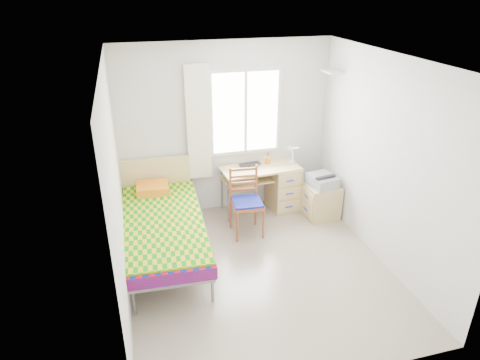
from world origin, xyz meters
name	(u,v)px	position (x,y,z in m)	size (l,w,h in m)	color
floor	(259,269)	(0.00, 0.00, 0.00)	(3.50, 3.50, 0.00)	#BCAD93
ceiling	(264,60)	(0.00, 0.00, 2.60)	(3.50, 3.50, 0.00)	white
wall_back	(226,130)	(0.00, 1.75, 1.30)	(3.20, 3.20, 0.00)	silver
wall_left	(116,193)	(-1.60, 0.00, 1.30)	(3.50, 3.50, 0.00)	silver
wall_right	(385,162)	(1.60, 0.00, 1.30)	(3.50, 3.50, 0.00)	silver
window	(245,112)	(0.30, 1.73, 1.55)	(1.10, 0.04, 1.30)	white
curtain	(198,124)	(-0.42, 1.68, 1.45)	(0.35, 0.05, 1.70)	#FAF6CE
floating_shelf	(332,72)	(1.49, 1.40, 2.15)	(0.20, 0.32, 0.03)	white
bed	(162,223)	(-1.12, 0.68, 0.47)	(1.15, 2.30, 0.98)	gray
desk	(279,185)	(0.79, 1.47, 0.41)	(1.23, 0.64, 0.75)	#DABD72
chair	(246,198)	(0.10, 0.93, 0.55)	(0.45, 0.45, 0.98)	brown
cabinet	(321,201)	(1.32, 1.04, 0.26)	(0.50, 0.44, 0.53)	tan
printer	(322,180)	(1.31, 1.04, 0.62)	(0.42, 0.47, 0.18)	gray
laptop	(251,166)	(0.34, 1.55, 0.76)	(0.35, 0.22, 0.03)	black
pen_cup	(268,160)	(0.62, 1.59, 0.80)	(0.08, 0.08, 0.10)	orange
task_lamp	(292,152)	(0.94, 1.40, 0.97)	(0.21, 0.31, 0.36)	white
book	(245,178)	(0.23, 1.50, 0.59)	(0.15, 0.21, 0.02)	gray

